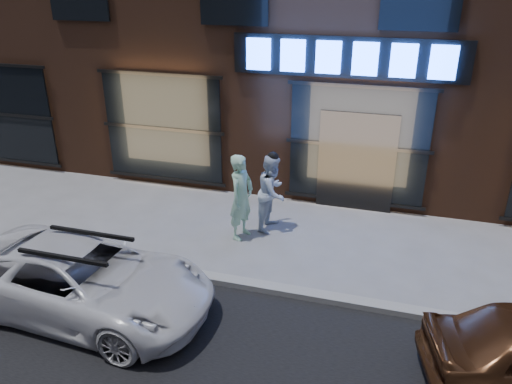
# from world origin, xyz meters

# --- Properties ---
(ground) EXTENTS (90.00, 90.00, 0.00)m
(ground) POSITION_xyz_m (0.00, 0.00, 0.00)
(ground) COLOR slate
(ground) RESTS_ON ground
(curb) EXTENTS (60.00, 0.25, 0.12)m
(curb) POSITION_xyz_m (0.00, 0.00, 0.06)
(curb) COLOR gray
(curb) RESTS_ON ground
(man_bowtie) EXTENTS (0.61, 0.78, 1.89)m
(man_bowtie) POSITION_xyz_m (-2.18, 1.80, 0.95)
(man_bowtie) COLOR #A1D4BF
(man_bowtie) RESTS_ON ground
(man_cap) EXTENTS (0.76, 0.92, 1.74)m
(man_cap) POSITION_xyz_m (-1.65, 2.40, 0.87)
(man_cap) COLOR white
(man_cap) RESTS_ON ground
(white_suv) EXTENTS (4.58, 2.32, 1.24)m
(white_suv) POSITION_xyz_m (-3.94, -1.41, 0.62)
(white_suv) COLOR silver
(white_suv) RESTS_ON ground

